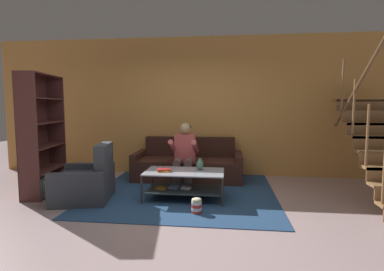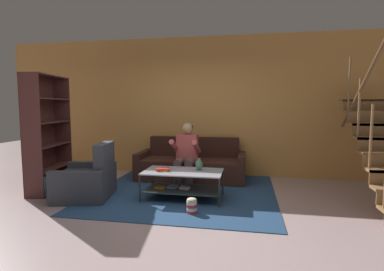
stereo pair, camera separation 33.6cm
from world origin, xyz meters
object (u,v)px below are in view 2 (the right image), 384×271
at_px(bookshelf, 44,142).
at_px(armchair, 87,181).
at_px(couch, 191,165).
at_px(person_seated_center, 186,152).
at_px(vase, 199,165).
at_px(popcorn_tub, 192,206).
at_px(coffee_table, 182,180).
at_px(book_stack, 163,170).

distance_m(bookshelf, armchair, 1.11).
xyz_separation_m(couch, person_seated_center, (0.00, -0.52, 0.35)).
relative_size(vase, popcorn_tub, 0.85).
distance_m(coffee_table, popcorn_tub, 0.70).
height_order(coffee_table, armchair, armchair).
bearing_deg(bookshelf, couch, 28.87).
bearing_deg(popcorn_tub, armchair, 167.82).
bearing_deg(vase, couch, 106.39).
distance_m(book_stack, bookshelf, 2.15).
bearing_deg(popcorn_tub, book_stack, 135.08).
bearing_deg(person_seated_center, vase, -62.16).
relative_size(coffee_table, armchair, 1.25).
bearing_deg(bookshelf, person_seated_center, 18.20).
xyz_separation_m(coffee_table, armchair, (-1.49, -0.24, -0.02)).
distance_m(coffee_table, bookshelf, 2.48).
bearing_deg(couch, coffee_table, -85.59).
relative_size(book_stack, bookshelf, 0.12).
xyz_separation_m(vase, book_stack, (-0.55, -0.17, -0.06)).
bearing_deg(couch, armchair, -132.45).
relative_size(couch, book_stack, 9.13).
bearing_deg(vase, popcorn_tub, -88.27).
distance_m(person_seated_center, armchair, 1.76).
height_order(person_seated_center, book_stack, person_seated_center).
height_order(book_stack, bookshelf, bookshelf).
height_order(couch, bookshelf, bookshelf).
bearing_deg(armchair, popcorn_tub, -12.18).
height_order(person_seated_center, bookshelf, bookshelf).
xyz_separation_m(couch, coffee_table, (0.10, -1.28, 0.02)).
relative_size(person_seated_center, bookshelf, 0.58).
bearing_deg(person_seated_center, popcorn_tub, -75.29).
distance_m(book_stack, armchair, 1.22).
distance_m(couch, person_seated_center, 0.62).
bearing_deg(popcorn_tub, vase, 91.73).
bearing_deg(armchair, person_seated_center, 35.89).
xyz_separation_m(book_stack, armchair, (-1.19, -0.19, -0.19)).
height_order(couch, popcorn_tub, couch).
height_order(coffee_table, book_stack, book_stack).
relative_size(couch, armchair, 2.15).
bearing_deg(armchair, book_stack, 8.93).
relative_size(bookshelf, popcorn_tub, 9.09).
xyz_separation_m(bookshelf, popcorn_tub, (2.68, -0.63, -0.74)).
xyz_separation_m(couch, bookshelf, (-2.32, -1.28, 0.57)).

